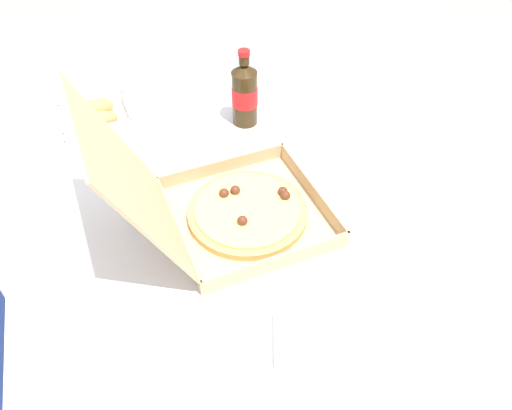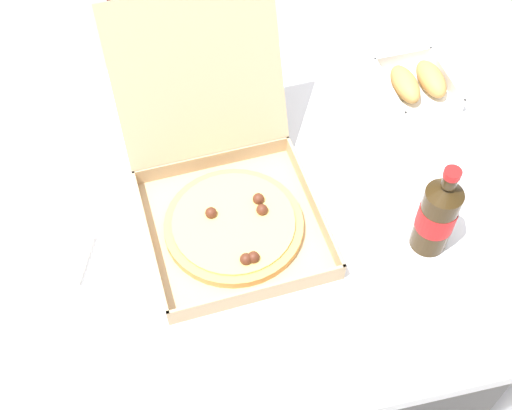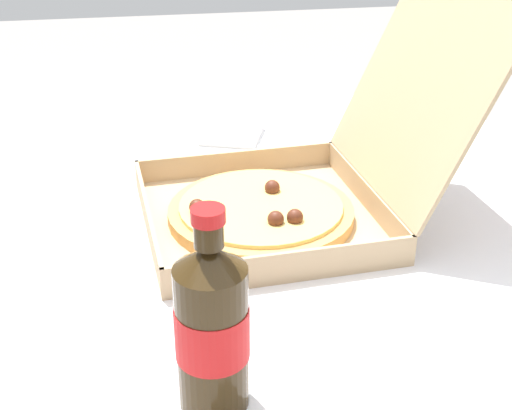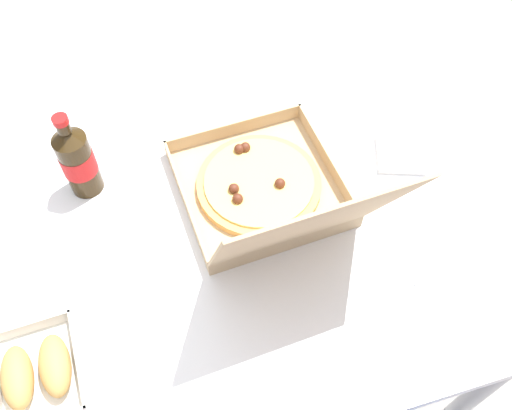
{
  "view_description": "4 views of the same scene",
  "coord_description": "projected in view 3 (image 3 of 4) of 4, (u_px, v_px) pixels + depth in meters",
  "views": [
    {
      "loc": [
        -0.8,
        0.18,
        1.58
      ],
      "look_at": [
        -0.07,
        -0.07,
        0.81
      ],
      "focal_mm": 34.14,
      "sensor_mm": 36.0,
      "label": 1
    },
    {
      "loc": [
        -0.17,
        -0.82,
        1.88
      ],
      "look_at": [
        0.01,
        -0.03,
        0.78
      ],
      "focal_mm": 47.26,
      "sensor_mm": 36.0,
      "label": 2
    },
    {
      "loc": [
        0.88,
        -0.23,
        1.27
      ],
      "look_at": [
        -0.03,
        -0.07,
        0.79
      ],
      "focal_mm": 49.48,
      "sensor_mm": 36.0,
      "label": 3
    },
    {
      "loc": [
        0.17,
        0.64,
        1.76
      ],
      "look_at": [
        -0.01,
        0.01,
        0.8
      ],
      "focal_mm": 38.37,
      "sensor_mm": 36.0,
      "label": 4
    }
  ],
  "objects": [
    {
      "name": "paper_menu",
      "position": [
        388.0,
        128.0,
        1.41
      ],
      "size": [
        0.21,
        0.15,
        0.0
      ],
      "primitive_type": "cube",
      "rotation": [
        0.0,
        0.0,
        0.01
      ],
      "color": "white",
      "rests_on": "dining_table"
    },
    {
      "name": "napkin_pile",
      "position": [
        232.0,
        132.0,
        1.37
      ],
      "size": [
        0.14,
        0.14,
        0.02
      ],
      "primitive_type": "cube",
      "rotation": [
        0.0,
        0.0,
        -0.34
      ],
      "color": "white",
      "rests_on": "dining_table"
    },
    {
      "name": "dining_table",
      "position": [
        304.0,
        278.0,
        1.08
      ],
      "size": [
        1.21,
        0.95,
        0.76
      ],
      "color": "white",
      "rests_on": "ground_plane"
    },
    {
      "name": "cola_bottle",
      "position": [
        212.0,
        326.0,
        0.69
      ],
      "size": [
        0.07,
        0.07,
        0.22
      ],
      "color": "#33230F",
      "rests_on": "dining_table"
    },
    {
      "name": "pizza_box_open",
      "position": [
        292.0,
        187.0,
        1.06
      ],
      "size": [
        0.38,
        0.51,
        0.36
      ],
      "color": "tan",
      "rests_on": "dining_table"
    }
  ]
}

